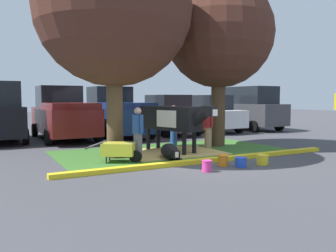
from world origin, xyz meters
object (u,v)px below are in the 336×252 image
shade_tree_right (219,34)px  bucket_orange (223,160)px  bucket_blue (241,162)px  calf_lying (170,152)px  wheelbarrow (119,149)px  suv_dark_grey (249,108)px  person_visitor_near (208,126)px  bucket_pink (207,166)px  person_handler (138,132)px  hatchback_white (210,114)px  shade_tree_left (113,8)px  pickup_truck_maroon (63,115)px  pickup_truck_black (116,113)px  person_visitor_far (174,124)px  cow_holstein (173,119)px  bucket_yellow (263,160)px  sedan_red (168,115)px

shade_tree_right → bucket_orange: bearing=-124.4°
bucket_blue → calf_lying: bearing=121.0°
wheelbarrow → suv_dark_grey: (10.51, 6.45, 0.88)m
person_visitor_near → bucket_pink: (-2.32, -3.28, -0.68)m
calf_lying → wheelbarrow: size_ratio=0.88×
person_handler → hatchback_white: bearing=41.8°
shade_tree_left → shade_tree_right: (4.39, 0.61, -0.30)m
shade_tree_left → pickup_truck_maroon: (-0.40, 5.78, -3.46)m
calf_lying → person_visitor_near: (2.31, 1.31, 0.59)m
shade_tree_left → wheelbarrow: shade_tree_left is taller
calf_lying → pickup_truck_black: bearing=83.9°
person_visitor_near → hatchback_white: 6.65m
person_visitor_far → bucket_pink: person_visitor_far is taller
shade_tree_left → shade_tree_right: 4.44m
bucket_pink → hatchback_white: size_ratio=0.07×
pickup_truck_maroon → pickup_truck_black: same height
cow_holstein → pickup_truck_black: 5.72m
shade_tree_left → person_visitor_far: size_ratio=4.43×
shade_tree_right → person_handler: 5.35m
cow_holstein → bucket_orange: 2.87m
bucket_yellow → hatchback_white: hatchback_white is taller
person_visitor_near → person_handler: bearing=-164.3°
hatchback_white → shade_tree_left: bearing=-143.2°
bucket_blue → suv_dark_grey: 11.67m
wheelbarrow → suv_dark_grey: bearing=31.5°
bucket_orange → bucket_yellow: 1.14m
calf_lying → bucket_pink: bearing=-90.4°
cow_holstein → person_handler: (-1.59, -0.71, -0.31)m
bucket_blue → bucket_yellow: bucket_yellow is taller
suv_dark_grey → cow_holstein: bearing=-146.1°
calf_lying → hatchback_white: 9.16m
bucket_pink → pickup_truck_maroon: pickup_truck_maroon is taller
person_visitor_near → person_visitor_far: person_visitor_far is taller
person_handler → calf_lying: bearing=-25.4°
person_visitor_far → sedan_red: (1.94, 4.10, 0.14)m
person_visitor_far → hatchback_white: 6.22m
cow_holstein → bucket_orange: cow_holstein is taller
sedan_red → hatchback_white: size_ratio=1.00×
person_handler → bucket_yellow: bearing=-40.7°
person_visitor_near → wheelbarrow: (-3.85, -1.08, -0.45)m
pickup_truck_black → hatchback_white: bearing=-1.4°
person_visitor_far → wheelbarrow: bearing=-143.1°
bucket_orange → pickup_truck_maroon: pickup_truck_maroon is taller
shade_tree_right → pickup_truck_black: 6.46m
person_handler → pickup_truck_maroon: (-0.88, 6.46, 0.27)m
bucket_yellow → wheelbarrow: bearing=147.4°
person_handler → bucket_blue: (2.01, -2.31, -0.71)m
bucket_blue → suv_dark_grey: suv_dark_grey is taller
calf_lying → person_visitor_far: 3.06m
bucket_pink → pickup_truck_black: (0.74, 8.82, 0.96)m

